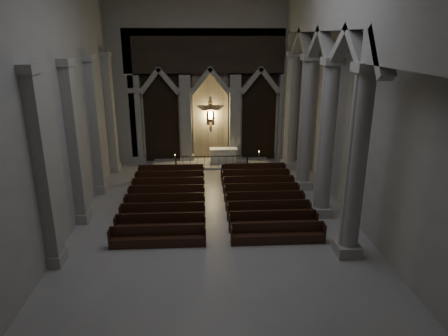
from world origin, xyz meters
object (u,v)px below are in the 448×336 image
altar_rail (212,160)px  pews (215,200)px  candle_stand_right (259,165)px  worshipper (224,173)px  candle_stand_left (176,167)px  altar (223,155)px

altar_rail → pews: bearing=-90.0°
candle_stand_right → worshipper: size_ratio=1.13×
altar_rail → candle_stand_right: 3.32m
worshipper → candle_stand_left: bearing=134.5°
candle_stand_left → candle_stand_right: 5.82m
candle_stand_left → pews: (2.53, -6.01, -0.03)m
altar → candle_stand_right: size_ratio=1.45×
altar → pews: size_ratio=0.21×
altar_rail → candle_stand_right: size_ratio=3.72×
candle_stand_right → worshipper: bearing=-138.1°
candle_stand_left → altar: bearing=25.3°
candle_stand_right → altar_rail: bearing=173.7°
altar → candle_stand_left: bearing=-154.7°
candle_stand_left → worshipper: candle_stand_left is taller
candle_stand_right → candle_stand_left: bearing=179.7°
altar_rail → worshipper: (0.69, -2.70, -0.06)m
candle_stand_left → candle_stand_right: (5.82, -0.03, 0.04)m
altar → altar_rail: size_ratio=0.39×
candle_stand_left → worshipper: bearing=-36.3°
altar_rail → pews: (-0.00, -6.34, -0.36)m
pews → candle_stand_right: bearing=61.1°
altar → altar_rail: (-0.90, -1.29, 0.01)m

